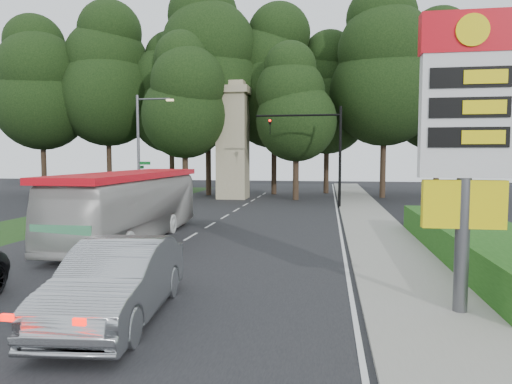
% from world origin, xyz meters
% --- Properties ---
extents(ground, '(120.00, 120.00, 0.00)m').
position_xyz_m(ground, '(0.00, 0.00, 0.00)').
color(ground, black).
rests_on(ground, ground).
extents(road_surface, '(14.00, 80.00, 0.02)m').
position_xyz_m(road_surface, '(0.00, 12.00, 0.01)').
color(road_surface, black).
rests_on(road_surface, ground).
extents(sidewalk_right, '(3.00, 80.00, 0.12)m').
position_xyz_m(sidewalk_right, '(8.50, 12.00, 0.06)').
color(sidewalk_right, gray).
rests_on(sidewalk_right, ground).
extents(grass_verge_left, '(5.00, 50.00, 0.02)m').
position_xyz_m(grass_verge_left, '(-9.50, 18.00, 0.01)').
color(grass_verge_left, '#193814').
rests_on(grass_verge_left, ground).
extents(hedge, '(3.00, 14.00, 1.20)m').
position_xyz_m(hedge, '(11.50, 8.00, 0.60)').
color(hedge, '#1C4A13').
rests_on(hedge, ground).
extents(gas_station_pylon, '(2.10, 0.45, 6.85)m').
position_xyz_m(gas_station_pylon, '(9.20, 1.99, 4.45)').
color(gas_station_pylon, '#59595E').
rests_on(gas_station_pylon, ground).
extents(traffic_signal_mast, '(6.10, 0.35, 7.20)m').
position_xyz_m(traffic_signal_mast, '(5.68, 24.00, 4.67)').
color(traffic_signal_mast, black).
rests_on(traffic_signal_mast, ground).
extents(streetlight_signs, '(2.75, 0.98, 8.00)m').
position_xyz_m(streetlight_signs, '(-6.99, 22.01, 4.44)').
color(streetlight_signs, '#59595E').
rests_on(streetlight_signs, ground).
extents(monument, '(3.00, 3.00, 10.05)m').
position_xyz_m(monument, '(-2.00, 30.00, 5.10)').
color(monument, tan).
rests_on(monument, ground).
extents(tree_far_west, '(8.96, 8.96, 17.60)m').
position_xyz_m(tree_far_west, '(-22.00, 33.00, 10.68)').
color(tree_far_west, '#2D2116').
rests_on(tree_far_west, ground).
extents(tree_west_mid, '(9.80, 9.80, 19.25)m').
position_xyz_m(tree_west_mid, '(-16.00, 35.00, 11.69)').
color(tree_west_mid, '#2D2116').
rests_on(tree_west_mid, ground).
extents(tree_west_near, '(8.40, 8.40, 16.50)m').
position_xyz_m(tree_west_near, '(-10.00, 37.00, 10.02)').
color(tree_west_near, '#2D2116').
rests_on(tree_west_near, ground).
extents(tree_center_left, '(10.08, 10.08, 19.80)m').
position_xyz_m(tree_center_left, '(-5.00, 33.00, 12.02)').
color(tree_center_left, '#2D2116').
rests_on(tree_center_left, ground).
extents(tree_center_right, '(9.24, 9.24, 18.15)m').
position_xyz_m(tree_center_right, '(1.00, 35.00, 11.02)').
color(tree_center_right, '#2D2116').
rests_on(tree_center_right, ground).
extents(tree_east_near, '(8.12, 8.12, 15.95)m').
position_xyz_m(tree_east_near, '(6.00, 37.00, 9.68)').
color(tree_east_near, '#2D2116').
rests_on(tree_east_near, ground).
extents(tree_east_mid, '(9.52, 9.52, 18.70)m').
position_xyz_m(tree_east_mid, '(11.00, 33.00, 11.35)').
color(tree_east_mid, '#2D2116').
rests_on(tree_east_mid, ground).
extents(tree_far_east, '(8.68, 8.68, 17.05)m').
position_xyz_m(tree_far_east, '(16.00, 35.00, 10.35)').
color(tree_far_east, '#2D2116').
rests_on(tree_far_east, ground).
extents(tree_monument_left, '(7.28, 7.28, 14.30)m').
position_xyz_m(tree_monument_left, '(-6.00, 29.00, 8.68)').
color(tree_monument_left, '#2D2116').
rests_on(tree_monument_left, ground).
extents(tree_monument_right, '(6.72, 6.72, 13.20)m').
position_xyz_m(tree_monument_right, '(3.50, 29.50, 8.01)').
color(tree_monument_right, '#2D2116').
rests_on(tree_monument_right, ground).
extents(transit_bus, '(2.63, 10.79, 3.00)m').
position_xyz_m(transit_bus, '(-2.30, 9.71, 1.50)').
color(transit_bus, beige).
rests_on(transit_bus, ground).
extents(sedan_silver, '(2.41, 5.53, 1.77)m').
position_xyz_m(sedan_silver, '(1.50, 0.60, 0.88)').
color(sedan_silver, '#9FA2A6').
rests_on(sedan_silver, ground).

